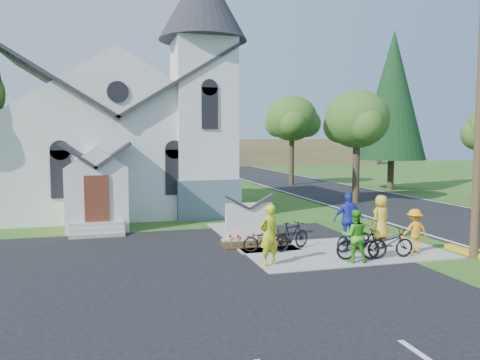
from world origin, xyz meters
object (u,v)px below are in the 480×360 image
object	(u,v)px
bike_1	(292,236)
cyclist_4	(381,217)
cyclist_3	(414,231)
cyclist_0	(269,235)
bike_3	(362,244)
bike_4	(387,243)
cyclist_1	(355,236)
church_sign	(249,215)
bike_2	(353,237)
bike_0	(266,240)
cyclist_2	(349,219)

from	to	relation	value
bike_1	cyclist_4	world-z (taller)	cyclist_4
bike_1	cyclist_3	size ratio (longest dim) A/B	1.11
cyclist_0	bike_3	world-z (taller)	cyclist_0
cyclist_0	bike_4	size ratio (longest dim) A/B	1.02
cyclist_0	cyclist_1	size ratio (longest dim) A/B	1.13
cyclist_3	church_sign	bearing A→B (deg)	-31.92
cyclist_0	bike_1	xyz separation A→B (m)	(1.46, 1.70, -0.46)
church_sign	cyclist_3	xyz separation A→B (m)	(4.96, -3.60, -0.21)
bike_2	bike_0	bearing A→B (deg)	58.76
cyclist_2	cyclist_4	xyz separation A→B (m)	(1.78, 0.64, -0.11)
cyclist_4	bike_1	bearing A→B (deg)	-6.68
church_sign	bike_4	xyz separation A→B (m)	(3.59, -4.06, -0.48)
cyclist_3	cyclist_4	bearing A→B (deg)	-87.25
bike_3	cyclist_4	bearing A→B (deg)	-33.33
cyclist_0	cyclist_1	world-z (taller)	cyclist_0
cyclist_0	cyclist_4	bearing A→B (deg)	-176.70
bike_1	bike_3	xyz separation A→B (m)	(1.70, -1.91, 0.01)
church_sign	cyclist_0	distance (m)	3.83
cyclist_1	bike_4	distance (m)	1.35
bike_0	cyclist_2	size ratio (longest dim) A/B	0.81
cyclist_0	bike_3	size ratio (longest dim) A/B	1.11
bike_0	cyclist_2	bearing A→B (deg)	-74.15
bike_0	cyclist_1	bearing A→B (deg)	-116.52
cyclist_1	cyclist_4	distance (m)	3.86
cyclist_0	bike_4	bearing A→B (deg)	156.32
bike_3	bike_4	bearing A→B (deg)	-84.42
cyclist_1	cyclist_3	size ratio (longest dim) A/B	1.12
cyclist_1	cyclist_3	distance (m)	2.73
cyclist_1	bike_1	bearing A→B (deg)	-40.79
bike_2	cyclist_3	bearing A→B (deg)	-135.04
bike_0	bike_1	xyz separation A→B (m)	(1.00, 0.06, 0.09)
bike_3	bike_4	world-z (taller)	bike_3
bike_3	bike_4	distance (m)	0.93
bike_3	bike_0	bearing A→B (deg)	64.57
bike_2	bike_4	distance (m)	1.42
bike_2	bike_3	world-z (taller)	bike_3
cyclist_2	bike_0	bearing A→B (deg)	7.46
cyclist_2	bike_4	world-z (taller)	cyclist_2
bike_2	bike_4	xyz separation A→B (m)	(0.52, -1.33, 0.04)
cyclist_1	bike_4	size ratio (longest dim) A/B	0.91
bike_1	bike_2	distance (m)	2.20
bike_2	cyclist_3	xyz separation A→B (m)	(1.90, -0.86, 0.31)
bike_0	cyclist_3	world-z (taller)	cyclist_3
cyclist_1	bike_3	size ratio (longest dim) A/B	0.98
cyclist_0	bike_1	size ratio (longest dim) A/B	1.14
bike_3	bike_1	bearing A→B (deg)	50.64
bike_3	church_sign	bearing A→B (deg)	42.57
church_sign	cyclist_2	bearing A→B (deg)	-32.66
bike_2	bike_4	bearing A→B (deg)	-179.29
church_sign	bike_3	xyz separation A→B (m)	(2.66, -4.01, -0.46)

